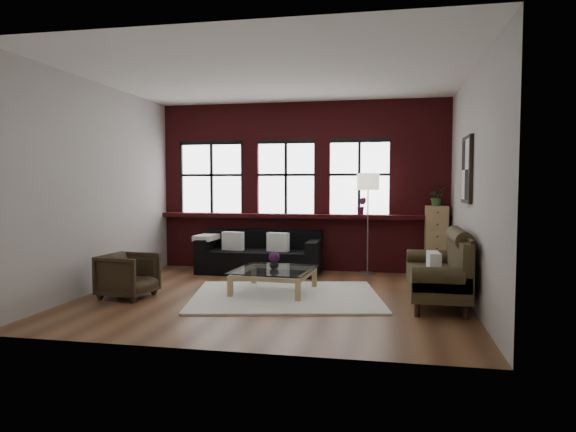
% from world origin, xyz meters
% --- Properties ---
extents(floor, '(5.50, 5.50, 0.00)m').
position_xyz_m(floor, '(0.00, 0.00, 0.00)').
color(floor, brown).
rests_on(floor, ground).
extents(ceiling, '(5.50, 5.50, 0.00)m').
position_xyz_m(ceiling, '(0.00, 0.00, 3.20)').
color(ceiling, white).
rests_on(ceiling, ground).
extents(wall_back, '(5.50, 0.00, 5.50)m').
position_xyz_m(wall_back, '(0.00, 2.50, 1.60)').
color(wall_back, '#AFAAA3').
rests_on(wall_back, ground).
extents(wall_front, '(5.50, 0.00, 5.50)m').
position_xyz_m(wall_front, '(0.00, -2.50, 1.60)').
color(wall_front, '#AFAAA3').
rests_on(wall_front, ground).
extents(wall_left, '(0.00, 5.00, 5.00)m').
position_xyz_m(wall_left, '(-2.75, 0.00, 1.60)').
color(wall_left, '#AFAAA3').
rests_on(wall_left, ground).
extents(wall_right, '(0.00, 5.00, 5.00)m').
position_xyz_m(wall_right, '(2.75, 0.00, 1.60)').
color(wall_right, '#AFAAA3').
rests_on(wall_right, ground).
extents(brick_backwall, '(5.50, 0.12, 3.20)m').
position_xyz_m(brick_backwall, '(0.00, 2.44, 1.60)').
color(brick_backwall, maroon).
rests_on(brick_backwall, floor).
extents(sill_ledge, '(5.50, 0.30, 0.08)m').
position_xyz_m(sill_ledge, '(0.00, 2.35, 1.04)').
color(sill_ledge, maroon).
rests_on(sill_ledge, brick_backwall).
extents(window_left, '(1.38, 0.10, 1.50)m').
position_xyz_m(window_left, '(-1.80, 2.45, 1.75)').
color(window_left, black).
rests_on(window_left, brick_backwall).
extents(window_mid, '(1.38, 0.10, 1.50)m').
position_xyz_m(window_mid, '(-0.30, 2.45, 1.75)').
color(window_mid, black).
rests_on(window_mid, brick_backwall).
extents(window_right, '(1.38, 0.10, 1.50)m').
position_xyz_m(window_right, '(1.10, 2.45, 1.75)').
color(window_right, black).
rests_on(window_right, brick_backwall).
extents(wall_poster, '(0.05, 0.74, 0.94)m').
position_xyz_m(wall_poster, '(2.72, 0.30, 1.85)').
color(wall_poster, black).
rests_on(wall_poster, wall_right).
extents(shag_rug, '(3.05, 2.60, 0.03)m').
position_xyz_m(shag_rug, '(0.19, -0.01, 0.01)').
color(shag_rug, white).
rests_on(shag_rug, floor).
extents(dark_sofa, '(2.24, 0.91, 0.81)m').
position_xyz_m(dark_sofa, '(-0.69, 1.90, 0.40)').
color(dark_sofa, black).
rests_on(dark_sofa, floor).
extents(pillow_a, '(0.42, 0.21, 0.34)m').
position_xyz_m(pillow_a, '(-1.17, 1.80, 0.60)').
color(pillow_a, white).
rests_on(pillow_a, dark_sofa).
extents(pillow_b, '(0.42, 0.21, 0.34)m').
position_xyz_m(pillow_b, '(-0.32, 1.80, 0.60)').
color(pillow_b, white).
rests_on(pillow_b, dark_sofa).
extents(vintage_settee, '(0.84, 1.90, 1.01)m').
position_xyz_m(vintage_settee, '(2.30, 0.05, 0.51)').
color(vintage_settee, '#382F1A').
rests_on(vintage_settee, floor).
extents(pillow_settee, '(0.16, 0.39, 0.34)m').
position_xyz_m(pillow_settee, '(2.22, -0.53, 0.61)').
color(pillow_settee, white).
rests_on(pillow_settee, vintage_settee).
extents(armchair, '(0.78, 0.76, 0.65)m').
position_xyz_m(armchair, '(-2.06, -0.47, 0.32)').
color(armchair, black).
rests_on(armchair, floor).
extents(coffee_table, '(1.23, 1.23, 0.38)m').
position_xyz_m(coffee_table, '(-0.04, 0.23, 0.18)').
color(coffee_table, tan).
rests_on(coffee_table, shag_rug).
extents(vase, '(0.19, 0.19, 0.15)m').
position_xyz_m(vase, '(-0.04, 0.23, 0.44)').
color(vase, '#B2B2B2').
rests_on(vase, coffee_table).
extents(flowers, '(0.17, 0.17, 0.17)m').
position_xyz_m(flowers, '(-0.04, 0.23, 0.55)').
color(flowers, '#481843').
rests_on(flowers, vase).
extents(drawer_chest, '(0.39, 0.39, 1.26)m').
position_xyz_m(drawer_chest, '(2.49, 2.19, 0.63)').
color(drawer_chest, tan).
rests_on(drawer_chest, floor).
extents(potted_plant_top, '(0.34, 0.31, 0.33)m').
position_xyz_m(potted_plant_top, '(2.49, 2.19, 1.43)').
color(potted_plant_top, '#2D5923').
rests_on(potted_plant_top, drawer_chest).
extents(floor_lamp, '(0.40, 0.40, 1.99)m').
position_xyz_m(floor_lamp, '(1.28, 2.15, 1.00)').
color(floor_lamp, '#A5A5A8').
rests_on(floor_lamp, floor).
extents(sill_plant, '(0.19, 0.15, 0.33)m').
position_xyz_m(sill_plant, '(1.15, 2.32, 1.24)').
color(sill_plant, '#481843').
rests_on(sill_plant, sill_ledge).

